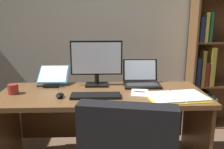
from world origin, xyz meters
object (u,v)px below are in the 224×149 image
at_px(keyboard, 96,96).
at_px(reading_stand_with_book, 53,76).
at_px(bookshelf, 217,49).
at_px(notepad, 140,93).
at_px(laptop, 141,80).
at_px(desk, 102,110).
at_px(pen, 142,92).
at_px(coffee_mug, 13,89).
at_px(monitor, 97,63).
at_px(computer_mouse, 60,95).
at_px(open_binder, 177,97).

height_order(keyboard, reading_stand_with_book, reading_stand_with_book).
bearing_deg(bookshelf, notepad, -140.22).
bearing_deg(laptop, keyboard, -140.44).
bearing_deg(reading_stand_with_book, desk, -24.44).
bearing_deg(pen, coffee_mug, 178.62).
bearing_deg(desk, keyboard, -103.98).
height_order(bookshelf, monitor, bookshelf).
xyz_separation_m(monitor, reading_stand_with_book, (-0.44, 0.07, -0.14)).
bearing_deg(bookshelf, pen, -139.70).
height_order(bookshelf, laptop, bookshelf).
relative_size(computer_mouse, reading_stand_with_book, 0.35).
bearing_deg(monitor, desk, -71.24).
distance_m(monitor, computer_mouse, 0.51).
bearing_deg(coffee_mug, desk, 6.67).
relative_size(monitor, keyboard, 1.20).
bearing_deg(open_binder, monitor, 141.15).
height_order(desk, open_binder, open_binder).
bearing_deg(reading_stand_with_book, coffee_mug, -132.51).
bearing_deg(reading_stand_with_book, open_binder, -23.32).
bearing_deg(reading_stand_with_book, bookshelf, 16.68).
bearing_deg(keyboard, desk, 76.02).
relative_size(computer_mouse, coffee_mug, 1.15).
distance_m(bookshelf, laptop, 1.26).
distance_m(computer_mouse, coffee_mug, 0.45).
xyz_separation_m(bookshelf, monitor, (-1.50, -0.65, -0.05)).
xyz_separation_m(desk, computer_mouse, (-0.35, -0.21, 0.22)).
height_order(pen, coffee_mug, coffee_mug).
xyz_separation_m(bookshelf, computer_mouse, (-1.80, -1.01, -0.26)).
distance_m(keyboard, computer_mouse, 0.30).
relative_size(desk, computer_mouse, 17.72).
bearing_deg(monitor, pen, -33.65).
height_order(computer_mouse, reading_stand_with_book, reading_stand_with_book).
bearing_deg(coffee_mug, laptop, 11.97).
height_order(computer_mouse, notepad, computer_mouse).
distance_m(keyboard, pen, 0.42).
bearing_deg(keyboard, monitor, 90.00).
height_order(desk, reading_stand_with_book, reading_stand_with_book).
xyz_separation_m(laptop, computer_mouse, (-0.74, -0.37, -0.03)).
bearing_deg(computer_mouse, pen, 7.26).
bearing_deg(open_binder, laptop, 111.95).
bearing_deg(pen, laptop, 82.83).
xyz_separation_m(computer_mouse, open_binder, (0.98, -0.05, -0.01)).
relative_size(bookshelf, laptop, 6.29).
bearing_deg(desk, pen, -18.42).
xyz_separation_m(desk, reading_stand_with_book, (-0.49, 0.22, 0.28)).
xyz_separation_m(laptop, reading_stand_with_book, (-0.88, 0.07, 0.03)).
distance_m(bookshelf, open_binder, 1.37).
xyz_separation_m(open_binder, pen, (-0.27, 0.14, 0.00)).
distance_m(computer_mouse, reading_stand_with_book, 0.46).
height_order(bookshelf, pen, bookshelf).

